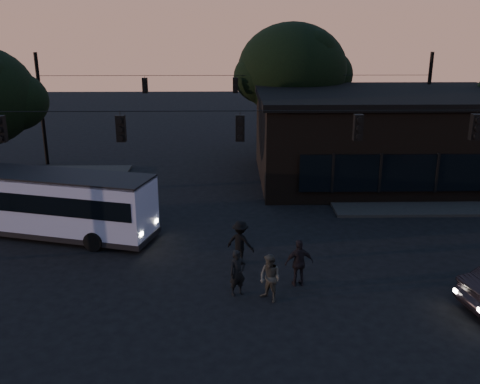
{
  "coord_description": "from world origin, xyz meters",
  "views": [
    {
      "loc": [
        -0.39,
        -16.02,
        9.4
      ],
      "look_at": [
        0.0,
        4.0,
        3.0
      ],
      "focal_mm": 40.0,
      "sensor_mm": 36.0,
      "label": 1
    }
  ],
  "objects_px": {
    "bus": "(42,200)",
    "pedestrian_c": "(299,263)",
    "pedestrian_a": "(238,273)",
    "pedestrian_d": "(240,242)",
    "pedestrian_b": "(270,278)",
    "building": "(383,136)"
  },
  "relations": [
    {
      "from": "bus",
      "to": "pedestrian_c",
      "type": "distance_m",
      "value": 12.28
    },
    {
      "from": "pedestrian_a",
      "to": "pedestrian_d",
      "type": "bearing_deg",
      "value": 61.61
    },
    {
      "from": "bus",
      "to": "pedestrian_a",
      "type": "relative_size",
      "value": 6.28
    },
    {
      "from": "pedestrian_b",
      "to": "pedestrian_c",
      "type": "relative_size",
      "value": 0.95
    },
    {
      "from": "bus",
      "to": "pedestrian_b",
      "type": "xyz_separation_m",
      "value": [
        9.91,
        -6.37,
        -0.79
      ]
    },
    {
      "from": "pedestrian_a",
      "to": "pedestrian_c",
      "type": "bearing_deg",
      "value": -8.66
    },
    {
      "from": "bus",
      "to": "pedestrian_d",
      "type": "relative_size",
      "value": 5.87
    },
    {
      "from": "pedestrian_d",
      "to": "pedestrian_b",
      "type": "bearing_deg",
      "value": 135.06
    },
    {
      "from": "building",
      "to": "pedestrian_d",
      "type": "xyz_separation_m",
      "value": [
        -8.99,
        -12.12,
        -1.8
      ]
    },
    {
      "from": "pedestrian_b",
      "to": "building",
      "type": "bearing_deg",
      "value": 107.17
    },
    {
      "from": "pedestrian_b",
      "to": "pedestrian_d",
      "type": "bearing_deg",
      "value": 152.55
    },
    {
      "from": "pedestrian_a",
      "to": "pedestrian_b",
      "type": "xyz_separation_m",
      "value": [
        1.12,
        -0.45,
        0.01
      ]
    },
    {
      "from": "pedestrian_d",
      "to": "pedestrian_a",
      "type": "bearing_deg",
      "value": 114.15
    },
    {
      "from": "bus",
      "to": "pedestrian_b",
      "type": "distance_m",
      "value": 11.81
    },
    {
      "from": "pedestrian_b",
      "to": "pedestrian_c",
      "type": "height_order",
      "value": "pedestrian_c"
    },
    {
      "from": "pedestrian_b",
      "to": "pedestrian_a",
      "type": "bearing_deg",
      "value": -156.82
    },
    {
      "from": "pedestrian_c",
      "to": "pedestrian_a",
      "type": "bearing_deg",
      "value": 7.58
    },
    {
      "from": "pedestrian_c",
      "to": "pedestrian_d",
      "type": "bearing_deg",
      "value": -51.16
    },
    {
      "from": "bus",
      "to": "pedestrian_a",
      "type": "height_order",
      "value": "bus"
    },
    {
      "from": "bus",
      "to": "pedestrian_b",
      "type": "bearing_deg",
      "value": -17.09
    },
    {
      "from": "pedestrian_b",
      "to": "pedestrian_c",
      "type": "distance_m",
      "value": 1.62
    },
    {
      "from": "pedestrian_a",
      "to": "building",
      "type": "bearing_deg",
      "value": 33.15
    }
  ]
}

